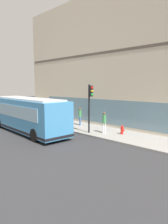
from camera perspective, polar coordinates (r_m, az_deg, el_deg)
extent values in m
plane|color=#2D2D30|center=(17.20, -11.55, -6.69)|extent=(120.00, 120.00, 0.00)
cube|color=gray|center=(19.97, -0.75, -4.37)|extent=(3.81, 40.00, 0.15)
cube|color=beige|center=(23.99, 9.10, 13.25)|extent=(7.46, 22.49, 13.27)
cube|color=brown|center=(21.29, 3.31, 15.90)|extent=(0.36, 22.04, 0.24)
cube|color=slate|center=(21.12, 3.01, 0.46)|extent=(0.12, 15.74, 2.40)
cube|color=#3F8CC6|center=(18.84, -15.60, -0.64)|extent=(3.06, 10.13, 2.70)
cube|color=silver|center=(18.70, -15.75, 3.64)|extent=(2.63, 9.11, 0.12)
cube|color=#8CB2C6|center=(23.32, -21.15, 1.74)|extent=(2.20, 0.20, 1.20)
cube|color=#8CB2C6|center=(19.38, -12.29, 0.87)|extent=(0.53, 8.19, 1.00)
cube|color=#8CB2C6|center=(18.26, -19.20, 0.24)|extent=(0.53, 8.19, 1.00)
cube|color=black|center=(19.03, -15.48, -4.13)|extent=(3.11, 10.17, 0.20)
cylinder|color=black|center=(22.70, -17.00, -2.18)|extent=(0.36, 1.02, 1.00)
cylinder|color=black|center=(21.84, -22.47, -2.78)|extent=(0.36, 1.02, 1.00)
cylinder|color=black|center=(16.73, -6.65, -5.22)|extent=(0.36, 1.02, 1.00)
cylinder|color=black|center=(15.55, -13.60, -6.35)|extent=(0.36, 1.02, 1.00)
cylinder|color=black|center=(17.18, 1.41, 0.90)|extent=(0.14, 0.14, 4.10)
cube|color=black|center=(16.95, 1.89, 5.89)|extent=(0.32, 0.24, 0.90)
sphere|color=red|center=(16.86, 2.23, 6.83)|extent=(0.20, 0.20, 0.20)
sphere|color=yellow|center=(16.86, 2.22, 5.88)|extent=(0.20, 0.20, 0.20)
sphere|color=green|center=(16.87, 2.22, 4.93)|extent=(0.20, 0.20, 0.20)
cylinder|color=red|center=(17.22, 10.59, -5.19)|extent=(0.24, 0.24, 0.55)
sphere|color=red|center=(17.15, 10.62, -4.04)|extent=(0.22, 0.22, 0.22)
cylinder|color=red|center=(17.12, 11.07, -5.11)|extent=(0.10, 0.12, 0.10)
cylinder|color=red|center=(17.35, 10.91, -4.94)|extent=(0.12, 0.10, 0.10)
cylinder|color=#3359A5|center=(20.81, -1.15, -2.48)|extent=(0.14, 0.14, 0.85)
cylinder|color=#3359A5|center=(20.64, -1.13, -2.57)|extent=(0.14, 0.14, 0.85)
cylinder|color=#3F8C4C|center=(20.61, -1.15, -0.42)|extent=(0.32, 0.32, 0.68)
sphere|color=brown|center=(20.55, -1.15, 0.83)|extent=(0.23, 0.23, 0.23)
cylinder|color=#3F8C4C|center=(23.70, -12.61, -1.43)|extent=(0.14, 0.14, 0.87)
cylinder|color=#3F8C4C|center=(23.70, -13.04, -1.44)|extent=(0.14, 0.14, 0.87)
cylinder|color=#B23338|center=(23.60, -12.88, 0.44)|extent=(0.32, 0.32, 0.69)
sphere|color=#9E704C|center=(23.55, -12.91, 1.56)|extent=(0.24, 0.24, 0.24)
cylinder|color=silver|center=(17.41, 5.91, -4.44)|extent=(0.14, 0.14, 0.87)
cylinder|color=silver|center=(17.34, 5.37, -4.48)|extent=(0.14, 0.14, 0.87)
cylinder|color=#3F8C4C|center=(17.24, 5.67, -1.93)|extent=(0.32, 0.32, 0.69)
sphere|color=brown|center=(17.17, 5.69, -0.41)|extent=(0.23, 0.23, 0.23)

